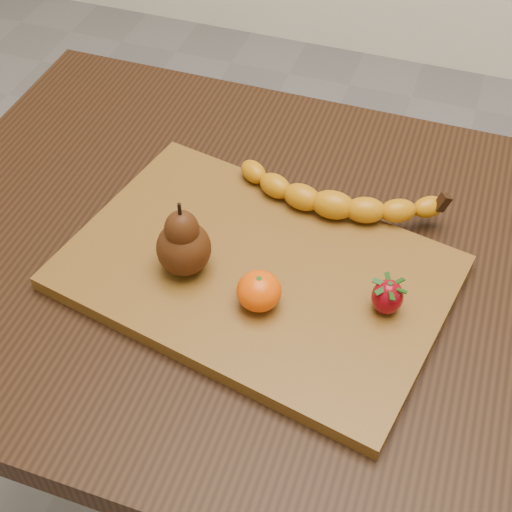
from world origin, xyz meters
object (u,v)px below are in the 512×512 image
(cutting_board, at_px, (256,273))
(mandarin, at_px, (259,291))
(pear, at_px, (183,237))
(table, at_px, (280,309))

(cutting_board, height_order, mandarin, mandarin)
(cutting_board, distance_m, mandarin, 0.06)
(cutting_board, xyz_separation_m, pear, (-0.08, -0.03, 0.06))
(cutting_board, height_order, pear, pear)
(cutting_board, bearing_deg, pear, -150.74)
(mandarin, bearing_deg, table, 89.62)
(table, distance_m, mandarin, 0.17)
(table, height_order, cutting_board, cutting_board)
(table, relative_size, pear, 9.82)
(table, bearing_deg, cutting_board, -120.36)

